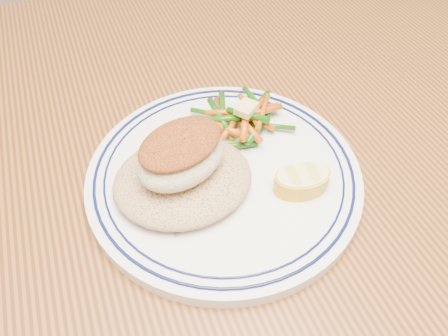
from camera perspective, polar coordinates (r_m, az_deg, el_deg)
dining_table at (r=0.55m, az=-4.61°, el=-6.46°), size 1.50×0.90×0.75m
plate at (r=0.45m, az=0.00°, el=-0.89°), size 0.28×0.28×0.02m
rice_pilaf at (r=0.43m, az=-5.43°, el=-1.18°), size 0.14×0.12×0.03m
fish_fillet at (r=0.41m, az=-5.64°, el=1.80°), size 0.11×0.10×0.05m
vegetable_pile at (r=0.49m, az=2.45°, el=6.59°), size 0.10×0.09×0.03m
butter_pat at (r=0.47m, az=2.91°, el=7.80°), size 0.03×0.03×0.01m
lemon_wedge at (r=0.43m, az=10.13°, el=-1.54°), size 0.06×0.06×0.02m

